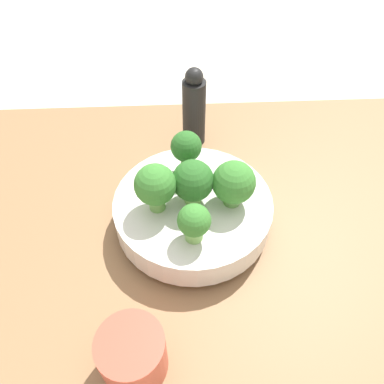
% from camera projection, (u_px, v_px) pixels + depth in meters
% --- Properties ---
extents(ground_plane, '(6.00, 6.00, 0.00)m').
position_uv_depth(ground_plane, '(180.00, 243.00, 0.69)').
color(ground_plane, beige).
extents(table, '(1.18, 0.74, 0.05)m').
position_uv_depth(table, '(180.00, 235.00, 0.67)').
color(table, olive).
rests_on(table, ground_plane).
extents(bowl, '(0.26, 0.26, 0.06)m').
position_uv_depth(bowl, '(192.00, 210.00, 0.63)').
color(bowl, silver).
rests_on(bowl, table).
extents(broccoli_floret_center, '(0.07, 0.07, 0.08)m').
position_uv_depth(broccoli_floret_center, '(192.00, 182.00, 0.58)').
color(broccoli_floret_center, '#7AB256').
rests_on(broccoli_floret_center, bowl).
extents(broccoli_floret_front, '(0.05, 0.05, 0.08)m').
position_uv_depth(broccoli_floret_front, '(185.00, 148.00, 0.62)').
color(broccoli_floret_front, '#6BA34C').
rests_on(broccoli_floret_front, bowl).
extents(broccoli_floret_right, '(0.07, 0.07, 0.09)m').
position_uv_depth(broccoli_floret_right, '(154.00, 186.00, 0.57)').
color(broccoli_floret_right, '#6BA34C').
rests_on(broccoli_floret_right, bowl).
extents(broccoli_floret_back, '(0.05, 0.05, 0.07)m').
position_uv_depth(broccoli_floret_back, '(193.00, 222.00, 0.53)').
color(broccoli_floret_back, '#7AB256').
rests_on(broccoli_floret_back, bowl).
extents(broccoli_floret_left, '(0.07, 0.07, 0.08)m').
position_uv_depth(broccoli_floret_left, '(233.00, 184.00, 0.58)').
color(broccoli_floret_left, '#609347').
rests_on(broccoli_floret_left, bowl).
extents(cup, '(0.09, 0.09, 0.08)m').
position_uv_depth(cup, '(131.00, 354.00, 0.47)').
color(cup, '#C64C38').
rests_on(cup, table).
extents(pepper_mill, '(0.05, 0.05, 0.17)m').
position_uv_depth(pepper_mill, '(193.00, 109.00, 0.75)').
color(pepper_mill, black).
rests_on(pepper_mill, table).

